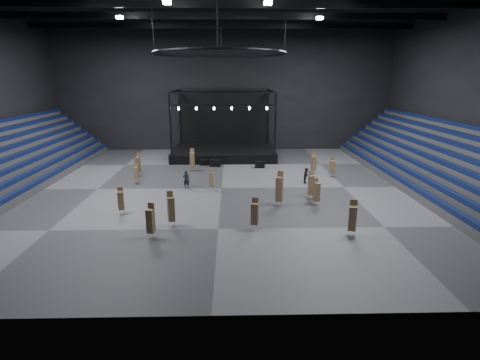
{
  "coord_description": "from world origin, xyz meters",
  "views": [
    {
      "loc": [
        0.98,
        -36.38,
        10.96
      ],
      "look_at": [
        1.82,
        -2.0,
        1.4
      ],
      "focal_mm": 28.0,
      "sensor_mm": 36.0,
      "label": 1
    }
  ],
  "objects_px": {
    "chair_stack_9": "(317,191)",
    "chair_stack_13": "(136,173)",
    "flight_case_mid": "(215,163)",
    "chair_stack_2": "(121,200)",
    "flight_case_right": "(260,165)",
    "chair_stack_1": "(353,218)",
    "chair_stack_8": "(211,179)",
    "crew_member": "(307,175)",
    "chair_stack_7": "(171,209)",
    "chair_stack_5": "(151,220)",
    "chair_stack_10": "(314,163)",
    "man_center": "(186,180)",
    "chair_stack_6": "(279,189)",
    "chair_stack_3": "(138,164)",
    "chair_stack_12": "(311,185)",
    "chair_stack_11": "(332,166)",
    "chair_stack_0": "(255,213)",
    "chair_stack_4": "(192,159)",
    "flight_case_left": "(204,162)",
    "stage": "(224,145)"
  },
  "relations": [
    {
      "from": "chair_stack_3",
      "to": "chair_stack_12",
      "type": "bearing_deg",
      "value": -3.21
    },
    {
      "from": "chair_stack_13",
      "to": "man_center",
      "type": "relative_size",
      "value": 1.14
    },
    {
      "from": "chair_stack_2",
      "to": "chair_stack_8",
      "type": "height_order",
      "value": "chair_stack_2"
    },
    {
      "from": "flight_case_mid",
      "to": "chair_stack_13",
      "type": "distance_m",
      "value": 10.91
    },
    {
      "from": "chair_stack_8",
      "to": "chair_stack_10",
      "type": "xyz_separation_m",
      "value": [
        11.58,
        6.34,
        0.15
      ]
    },
    {
      "from": "chair_stack_6",
      "to": "flight_case_left",
      "type": "bearing_deg",
      "value": 139.71
    },
    {
      "from": "chair_stack_0",
      "to": "chair_stack_10",
      "type": "distance_m",
      "value": 18.19
    },
    {
      "from": "chair_stack_10",
      "to": "chair_stack_8",
      "type": "bearing_deg",
      "value": -162.37
    },
    {
      "from": "chair_stack_2",
      "to": "chair_stack_4",
      "type": "relative_size",
      "value": 0.85
    },
    {
      "from": "chair_stack_5",
      "to": "chair_stack_10",
      "type": "height_order",
      "value": "chair_stack_5"
    },
    {
      "from": "chair_stack_3",
      "to": "chair_stack_6",
      "type": "height_order",
      "value": "chair_stack_6"
    },
    {
      "from": "flight_case_mid",
      "to": "chair_stack_2",
      "type": "xyz_separation_m",
      "value": [
        -7.01,
        -16.71,
        0.75
      ]
    },
    {
      "from": "stage",
      "to": "chair_stack_8",
      "type": "height_order",
      "value": "stage"
    },
    {
      "from": "stage",
      "to": "crew_member",
      "type": "xyz_separation_m",
      "value": [
        8.99,
        -14.45,
        -0.64
      ]
    },
    {
      "from": "chair_stack_2",
      "to": "chair_stack_10",
      "type": "distance_m",
      "value": 22.68
    },
    {
      "from": "chair_stack_8",
      "to": "chair_stack_11",
      "type": "distance_m",
      "value": 14.25
    },
    {
      "from": "man_center",
      "to": "crew_member",
      "type": "bearing_deg",
      "value": -166.17
    },
    {
      "from": "chair_stack_8",
      "to": "crew_member",
      "type": "bearing_deg",
      "value": 15.42
    },
    {
      "from": "chair_stack_0",
      "to": "crew_member",
      "type": "xyz_separation_m",
      "value": [
        6.3,
        12.44,
        -0.46
      ]
    },
    {
      "from": "chair_stack_12",
      "to": "chair_stack_13",
      "type": "relative_size",
      "value": 1.29
    },
    {
      "from": "chair_stack_7",
      "to": "crew_member",
      "type": "height_order",
      "value": "chair_stack_7"
    },
    {
      "from": "chair_stack_0",
      "to": "chair_stack_12",
      "type": "height_order",
      "value": "chair_stack_12"
    },
    {
      "from": "chair_stack_6",
      "to": "chair_stack_10",
      "type": "bearing_deg",
      "value": 88.12
    },
    {
      "from": "chair_stack_6",
      "to": "man_center",
      "type": "relative_size",
      "value": 1.72
    },
    {
      "from": "flight_case_mid",
      "to": "man_center",
      "type": "relative_size",
      "value": 0.72
    },
    {
      "from": "chair_stack_12",
      "to": "chair_stack_8",
      "type": "bearing_deg",
      "value": 146.71
    },
    {
      "from": "chair_stack_4",
      "to": "chair_stack_12",
      "type": "bearing_deg",
      "value": -43.37
    },
    {
      "from": "stage",
      "to": "chair_stack_12",
      "type": "xyz_separation_m",
      "value": [
        8.32,
        -19.86,
        -0.1
      ]
    },
    {
      "from": "chair_stack_5",
      "to": "chair_stack_9",
      "type": "xyz_separation_m",
      "value": [
        13.06,
        6.56,
        -0.04
      ]
    },
    {
      "from": "chair_stack_9",
      "to": "crew_member",
      "type": "bearing_deg",
      "value": 63.54
    },
    {
      "from": "chair_stack_5",
      "to": "chair_stack_2",
      "type": "bearing_deg",
      "value": 140.25
    },
    {
      "from": "chair_stack_10",
      "to": "chair_stack_11",
      "type": "relative_size",
      "value": 1.1
    },
    {
      "from": "chair_stack_5",
      "to": "crew_member",
      "type": "height_order",
      "value": "chair_stack_5"
    },
    {
      "from": "chair_stack_0",
      "to": "chair_stack_7",
      "type": "relative_size",
      "value": 0.89
    },
    {
      "from": "flight_case_right",
      "to": "flight_case_mid",
      "type": "bearing_deg",
      "value": 171.47
    },
    {
      "from": "chair_stack_9",
      "to": "man_center",
      "type": "distance_m",
      "value": 13.2
    },
    {
      "from": "stage",
      "to": "chair_stack_2",
      "type": "distance_m",
      "value": 24.77
    },
    {
      "from": "flight_case_left",
      "to": "chair_stack_9",
      "type": "xyz_separation_m",
      "value": [
        10.89,
        -15.71,
        0.91
      ]
    },
    {
      "from": "chair_stack_13",
      "to": "chair_stack_8",
      "type": "bearing_deg",
      "value": -21.02
    },
    {
      "from": "chair_stack_4",
      "to": "chair_stack_13",
      "type": "relative_size",
      "value": 1.31
    },
    {
      "from": "chair_stack_10",
      "to": "flight_case_left",
      "type": "bearing_deg",
      "value": 149.71
    },
    {
      "from": "chair_stack_9",
      "to": "chair_stack_13",
      "type": "bearing_deg",
      "value": 134.58
    },
    {
      "from": "chair_stack_0",
      "to": "chair_stack_13",
      "type": "height_order",
      "value": "chair_stack_0"
    },
    {
      "from": "flight_case_right",
      "to": "chair_stack_7",
      "type": "distance_m",
      "value": 20.24
    },
    {
      "from": "flight_case_right",
      "to": "chair_stack_1",
      "type": "relative_size",
      "value": 0.46
    },
    {
      "from": "chair_stack_7",
      "to": "chair_stack_12",
      "type": "relative_size",
      "value": 1.02
    },
    {
      "from": "chair_stack_7",
      "to": "crew_member",
      "type": "xyz_separation_m",
      "value": [
        12.54,
        11.63,
        -0.57
      ]
    },
    {
      "from": "chair_stack_13",
      "to": "chair_stack_10",
      "type": "bearing_deg",
      "value": 8.2
    },
    {
      "from": "chair_stack_13",
      "to": "man_center",
      "type": "distance_m",
      "value": 5.88
    },
    {
      "from": "crew_member",
      "to": "chair_stack_9",
      "type": "bearing_deg",
      "value": -162.03
    }
  ]
}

